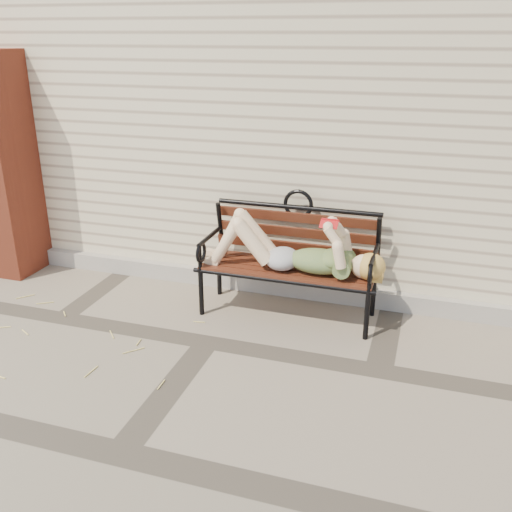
% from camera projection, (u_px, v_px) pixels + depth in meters
% --- Properties ---
extents(ground, '(80.00, 80.00, 0.00)m').
position_uv_depth(ground, '(207.00, 342.00, 4.20)').
color(ground, gray).
rests_on(ground, ground).
extents(house_wall, '(8.00, 4.00, 3.00)m').
position_uv_depth(house_wall, '(306.00, 93.00, 6.31)').
color(house_wall, beige).
rests_on(house_wall, ground).
extents(foundation_strip, '(8.00, 0.10, 0.15)m').
position_uv_depth(foundation_strip, '(249.00, 282.00, 5.03)').
color(foundation_strip, '#A09991').
rests_on(foundation_strip, ground).
extents(garden_bench, '(1.49, 0.59, 0.97)m').
position_uv_depth(garden_bench, '(291.00, 248.00, 4.50)').
color(garden_bench, black).
rests_on(garden_bench, ground).
extents(reading_woman, '(1.41, 0.32, 0.44)m').
position_uv_depth(reading_woman, '(289.00, 249.00, 4.38)').
color(reading_woman, '#0B3D4E').
rests_on(reading_woman, ground).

